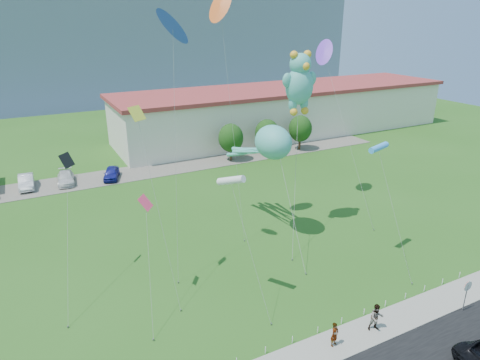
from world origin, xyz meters
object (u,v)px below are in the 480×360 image
pedestrian_left (335,334)px  parked_car_silver (26,181)px  stop_sign (467,289)px  parked_car_blue (111,173)px  octopus_kite (267,146)px  pedestrian_right (376,317)px  parked_car_white (66,178)px  teddy_bear_kite (300,81)px  warehouse (287,110)px

pedestrian_left → parked_car_silver: size_ratio=0.35×
stop_sign → parked_car_blue: (-16.51, 38.46, -1.08)m
stop_sign → pedestrian_left: 10.49m
octopus_kite → pedestrian_right: bearing=-92.9°
parked_car_silver → parked_car_white: (4.45, -0.62, -0.09)m
pedestrian_left → teddy_bear_kite: (7.13, 15.24, 13.27)m
parked_car_white → pedestrian_right: bearing=-62.7°
stop_sign → octopus_kite: (-6.21, 17.02, 6.71)m
pedestrian_right → parked_car_white: pedestrian_right is taller
parked_car_silver → pedestrian_right: bearing=-61.1°
parked_car_white → teddy_bear_kite: bearing=-44.6°
parked_car_silver → teddy_bear_kite: (23.16, -23.37, 13.36)m
parked_car_blue → octopus_kite: size_ratio=0.32×
teddy_bear_kite → warehouse: bearing=58.0°
stop_sign → parked_car_silver: 47.97m
parked_car_silver → parked_car_blue: 9.99m
pedestrian_right → octopus_kite: bearing=107.5°
stop_sign → teddy_bear_kite: 21.00m
parked_car_white → teddy_bear_kite: size_ratio=0.28×
teddy_bear_kite → pedestrian_left: bearing=-115.1°
stop_sign → octopus_kite: octopus_kite is taller
pedestrian_right → parked_car_silver: bearing=136.9°
octopus_kite → parked_car_silver: bearing=131.2°
pedestrian_left → pedestrian_right: 3.36m
pedestrian_right → pedestrian_left: bearing=-161.6°
parked_car_white → teddy_bear_kite: 32.38m
stop_sign → octopus_kite: bearing=110.0°
warehouse → parked_car_silver: (-42.88, -8.16, -3.28)m
pedestrian_left → parked_car_white: size_ratio=0.35×
warehouse → octopus_kite: 38.84m
octopus_kite → pedestrian_left: bearing=-104.9°
stop_sign → pedestrian_left: bearing=172.0°
stop_sign → parked_car_white: size_ratio=0.53×
pedestrian_left → parked_car_blue: size_ratio=0.39×
stop_sign → parked_car_silver: bearing=123.4°
pedestrian_right → octopus_kite: (0.79, 15.69, 7.51)m
pedestrian_left → octopus_kite: octopus_kite is taller
teddy_bear_kite → parked_car_silver: bearing=134.7°
pedestrian_left → parked_car_blue: (-6.17, 37.01, -0.15)m
warehouse → parked_car_white: (-38.43, -8.77, -3.37)m
warehouse → octopus_kite: bearing=-126.1°
stop_sign → parked_car_white: (-21.93, 39.43, -1.12)m
parked_car_white → warehouse: bearing=18.8°
pedestrian_right → stop_sign: bearing=9.6°
stop_sign → parked_car_blue: bearing=113.2°
stop_sign → pedestrian_right: bearing=169.2°
parked_car_silver → parked_car_blue: (9.86, -1.59, -0.06)m
parked_car_silver → parked_car_blue: size_ratio=1.11×
octopus_kite → parked_car_blue: bearing=115.7°
pedestrian_left → parked_car_white: bearing=89.6°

